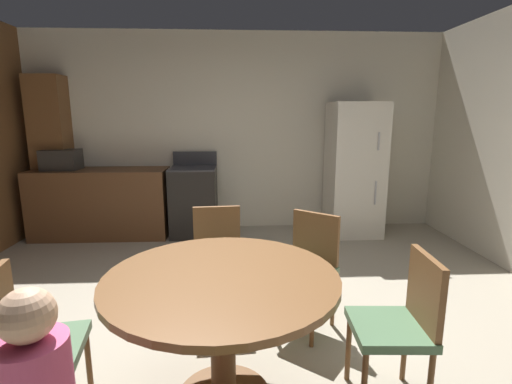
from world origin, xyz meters
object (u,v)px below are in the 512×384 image
(chair_northeast, at_px, (308,263))
(chair_north, at_px, (218,255))
(chair_west, at_px, (25,341))
(oven_range, at_px, (194,201))
(microwave, at_px, (61,160))
(dining_table, at_px, (222,302))
(refrigerator, at_px, (354,170))
(chair_east, at_px, (402,320))

(chair_northeast, bearing_deg, chair_north, -68.42)
(chair_northeast, bearing_deg, chair_west, -21.01)
(oven_range, relative_size, microwave, 2.50)
(dining_table, xyz_separation_m, chair_north, (-0.07, 0.98, -0.11))
(microwave, distance_m, dining_table, 3.79)
(refrigerator, distance_m, microwave, 3.84)
(oven_range, bearing_deg, dining_table, -80.93)
(microwave, height_order, chair_north, microwave)
(dining_table, bearing_deg, microwave, 125.27)
(oven_range, distance_m, chair_west, 3.27)
(dining_table, xyz_separation_m, chair_east, (0.98, -0.06, -0.11))
(refrigerator, bearing_deg, chair_north, -130.16)
(refrigerator, relative_size, chair_east, 2.02)
(oven_range, height_order, microwave, microwave)
(oven_range, xyz_separation_m, chair_east, (1.47, -3.14, 0.03))
(dining_table, bearing_deg, chair_northeast, 51.12)
(chair_north, height_order, chair_northeast, same)
(dining_table, bearing_deg, chair_north, 94.29)
(oven_range, relative_size, chair_east, 1.26)
(microwave, relative_size, chair_north, 0.51)
(chair_west, distance_m, chair_northeast, 1.83)
(dining_table, height_order, chair_northeast, chair_northeast)
(chair_north, distance_m, chair_west, 1.44)
(chair_east, relative_size, chair_west, 1.00)
(dining_table, bearing_deg, refrigerator, 61.31)
(microwave, xyz_separation_m, dining_table, (2.18, -3.08, -0.42))
(chair_east, distance_m, chair_north, 1.47)
(microwave, distance_m, chair_north, 3.02)
(chair_west, height_order, chair_northeast, same)
(chair_north, bearing_deg, microwave, -139.25)
(refrigerator, distance_m, chair_east, 3.18)
(refrigerator, bearing_deg, microwave, 179.25)
(refrigerator, relative_size, chair_northeast, 2.02)
(oven_range, bearing_deg, refrigerator, -1.43)
(dining_table, distance_m, chair_east, 0.99)
(refrigerator, distance_m, dining_table, 3.46)
(refrigerator, relative_size, dining_table, 1.40)
(microwave, bearing_deg, chair_east, -44.80)
(refrigerator, bearing_deg, chair_west, -129.51)
(oven_range, bearing_deg, microwave, -179.88)
(oven_range, xyz_separation_m, chair_west, (-0.48, -3.24, 0.03))
(oven_range, relative_size, refrigerator, 0.62)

